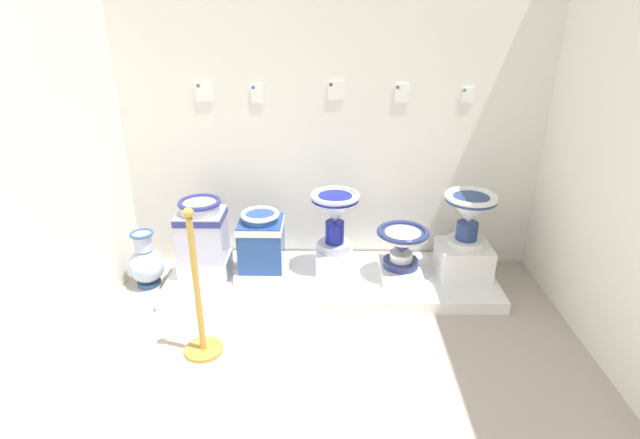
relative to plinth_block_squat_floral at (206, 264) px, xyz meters
name	(u,v)px	position (x,y,z in m)	size (l,w,h in m)	color
wall_back	(333,88)	(0.99, 0.42, 1.30)	(3.50, 0.06, 2.92)	white
wall_left	(7,130)	(-0.69, -0.95, 1.30)	(0.06, 2.89, 2.92)	white
display_platform	(331,280)	(0.99, -0.03, -0.12)	(2.55, 0.80, 0.10)	white
plinth_block_squat_floral	(206,264)	(0.00, 0.00, 0.00)	(0.38, 0.29, 0.14)	white
antique_toilet_squat_floral	(202,228)	(0.00, 0.00, 0.32)	(0.35, 0.32, 0.47)	silver
plinth_block_slender_white	(263,270)	(0.45, -0.03, -0.03)	(0.40, 0.37, 0.08)	white
antique_toilet_slender_white	(261,238)	(0.45, -0.03, 0.24)	(0.34, 0.33, 0.46)	#24468C
plinth_block_central_ornate	(334,259)	(1.02, 0.07, 0.01)	(0.29, 0.28, 0.17)	white
antique_toilet_central_ornate	(335,212)	(1.02, 0.07, 0.43)	(0.38, 0.38, 0.48)	#B4B6D1
plinth_block_pale_glazed	(400,270)	(1.53, -0.03, -0.03)	(0.30, 0.39, 0.08)	white
antique_toilet_pale_glazed	(402,242)	(1.53, -0.03, 0.22)	(0.40, 0.40, 0.31)	navy
plinth_block_broad_patterned	(463,260)	(2.02, 0.01, 0.06)	(0.39, 0.36, 0.25)	white
antique_toilet_broad_patterned	(469,211)	(2.02, 0.01, 0.46)	(0.39, 0.39, 0.42)	white
info_placard_first	(204,91)	(0.02, 0.39, 1.28)	(0.14, 0.01, 0.15)	white
info_placard_second	(257,93)	(0.42, 0.39, 1.26)	(0.10, 0.01, 0.15)	white
info_placard_third	(336,90)	(1.02, 0.39, 1.29)	(0.13, 0.01, 0.14)	white
info_placard_fourth	(402,93)	(1.52, 0.39, 1.27)	(0.11, 0.01, 0.15)	white
info_placard_fifth	(468,95)	(2.01, 0.39, 1.26)	(0.09, 0.01, 0.12)	white
decorative_vase_spare	(146,263)	(-0.46, -0.03, 0.03)	(0.28, 0.28, 0.46)	#31578B
stanchion_post_near_left	(199,311)	(0.17, -0.86, 0.14)	(0.25, 0.25, 1.00)	#BA9039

